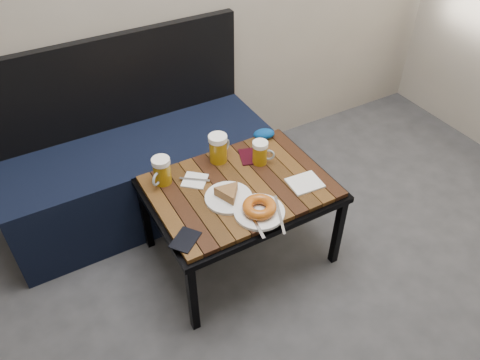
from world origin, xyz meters
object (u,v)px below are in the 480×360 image
bench (139,170)px  knit_pouch (264,134)px  beer_mug_right (260,152)px  plate_pie (228,195)px  passport_burgundy (250,156)px  cafe_table (240,192)px  beer_mug_centre (218,148)px  beer_mug_left (162,171)px  passport_navy (185,240)px  plate_bagel (259,209)px

bench → knit_pouch: bearing=-27.7°
beer_mug_right → bench: bearing=169.6°
beer_mug_right → plate_pie: bearing=-114.4°
passport_burgundy → knit_pouch: 0.18m
cafe_table → beer_mug_right: bearing=29.7°
beer_mug_centre → beer_mug_right: 0.20m
bench → beer_mug_left: 0.47m
bench → beer_mug_centre: 0.55m
bench → beer_mug_right: bearing=-45.2°
bench → beer_mug_left: size_ratio=10.43×
cafe_table → passport_navy: (-0.36, -0.19, 0.05)m
bench → cafe_table: bench is taller
cafe_table → plate_bagel: 0.22m
bench → knit_pouch: bench is taller
beer_mug_left → passport_burgundy: (0.44, -0.03, -0.06)m
knit_pouch → passport_burgundy: bearing=-144.9°
passport_burgundy → knit_pouch: knit_pouch is taller
beer_mug_left → knit_pouch: 0.60m
beer_mug_centre → beer_mug_right: (0.17, -0.12, -0.01)m
plate_pie → passport_navy: bearing=-154.3°
beer_mug_right → passport_navy: (-0.53, -0.28, -0.06)m
passport_burgundy → plate_bagel: bearing=-95.7°
cafe_table → plate_pie: bearing=-147.4°
beer_mug_centre → beer_mug_right: beer_mug_centre is taller
beer_mug_centre → plate_bagel: beer_mug_centre is taller
plate_pie → plate_bagel: 0.16m
passport_navy → bench: bearing=139.1°
plate_pie → cafe_table: bearing=32.6°
bench → plate_bagel: size_ratio=4.97×
bench → passport_navy: 0.79m
plate_pie → passport_navy: plate_pie is taller
passport_navy → knit_pouch: 0.79m
bench → cafe_table: (0.31, -0.57, 0.16)m
bench → plate_pie: 0.71m
plate_pie → passport_navy: (-0.27, -0.13, -0.02)m
plate_pie → bench: bearing=109.0°
bench → cafe_table: 0.67m
passport_navy → knit_pouch: size_ratio=1.11×
bench → passport_navy: bearing=-93.8°
plate_bagel → knit_pouch: plate_bagel is taller
cafe_table → passport_navy: 0.41m
beer_mug_centre → passport_burgundy: (0.14, -0.05, -0.07)m
passport_burgundy → knit_pouch: (0.15, 0.10, 0.02)m
cafe_table → beer_mug_left: beer_mug_left is taller
passport_navy → beer_mug_centre: bearing=100.7°
cafe_table → bench: bearing=118.3°
beer_mug_centre → plate_bagel: bearing=-116.8°
beer_mug_left → plate_pie: beer_mug_left is taller
plate_bagel → knit_pouch: (0.31, 0.46, -0.00)m
plate_pie → passport_burgundy: 0.32m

